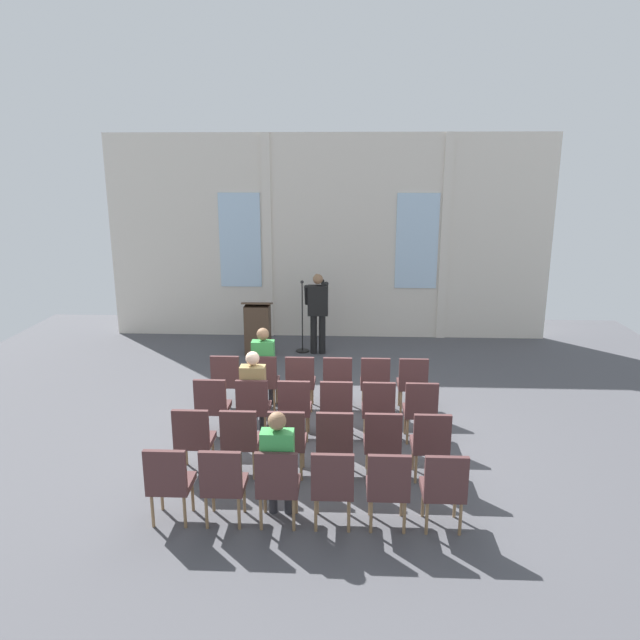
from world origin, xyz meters
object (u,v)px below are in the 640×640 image
object	(u,v)px
chair_r2_c3	(335,439)
chair_r2_c5	(430,441)
chair_r0_c2	(300,379)
chair_r3_c3	(333,483)
chair_r1_c0	(212,403)
chair_r3_c2	(278,482)
chair_r2_c1	(240,437)
chair_r3_c4	(388,485)
speaker	(318,308)
mic_stand	(302,336)
chair_r1_c5	(420,407)
chair_r0_c1	(264,378)
chair_r1_c3	(336,406)
chair_r3_c0	(169,480)
chair_r1_c4	(378,406)
chair_r2_c4	(382,440)
chair_r0_c3	(338,380)
chair_r0_c5	(412,381)
chair_r3_c5	(444,486)
audience_r0_c1	(264,364)
chair_r2_c2	(287,438)
chair_r1_c1	(253,404)
chair_r3_c1	(223,481)
chair_r0_c0	(227,378)
chair_r1_c2	(295,405)
audience_r3_c2	(278,461)
chair_r2_c0	(194,436)
lectern	(258,328)
audience_r1_c1	(254,389)
chair_r0_c4	(375,380)

from	to	relation	value
chair_r2_c3	chair_r2_c5	size ratio (longest dim) A/B	1.00
chair_r0_c2	chair_r3_c3	xyz separation A→B (m)	(0.60, -3.24, 0.00)
chair_r1_c0	chair_r3_c2	xyz separation A→B (m)	(1.20, -2.16, 0.00)
chair_r2_c1	chair_r3_c4	size ratio (longest dim) A/B	1.00
speaker	mic_stand	xyz separation A→B (m)	(-0.33, 0.09, -0.66)
chair_r1_c5	chair_r3_c2	world-z (taller)	same
chair_r0_c1	chair_r1_c3	bearing A→B (deg)	-41.95
chair_r3_c0	chair_r1_c4	bearing A→B (deg)	41.95
chair_r2_c3	chair_r3_c3	xyz separation A→B (m)	(0.00, -1.08, 0.00)
chair_r2_c4	chair_r0_c3	bearing A→B (deg)	105.55
chair_r0_c5	chair_r3_c5	world-z (taller)	same
chair_r3_c3	chair_r0_c1	bearing A→B (deg)	110.35
audience_r0_c1	chair_r3_c3	xyz separation A→B (m)	(1.20, -3.32, -0.22)
chair_r1_c3	chair_r2_c2	size ratio (longest dim) A/B	1.00
chair_r1_c4	chair_r3_c4	bearing A→B (deg)	-90.00
chair_r1_c5	chair_r2_c3	world-z (taller)	same
audience_r0_c1	chair_r1_c1	world-z (taller)	audience_r0_c1
chair_r3_c5	chair_r3_c1	bearing A→B (deg)	180.00
chair_r0_c0	chair_r1_c2	xyz separation A→B (m)	(1.20, -1.08, 0.00)
chair_r0_c5	chair_r1_c2	size ratio (longest dim) A/B	1.00
chair_r1_c4	mic_stand	bearing A→B (deg)	108.40
chair_r0_c1	chair_r2_c2	xyz separation A→B (m)	(0.60, -2.16, 0.00)
chair_r0_c5	chair_r1_c5	xyz separation A→B (m)	(0.00, -1.08, 0.00)
chair_r3_c5	chair_r2_c4	bearing A→B (deg)	119.09
chair_r2_c1	chair_r3_c1	distance (m)	1.08
mic_stand	chair_r2_c1	size ratio (longest dim) A/B	1.65
chair_r3_c0	audience_r3_c2	size ratio (longest dim) A/B	0.70
chair_r2_c0	chair_r2_c1	xyz separation A→B (m)	(0.60, 0.00, 0.00)
lectern	chair_r0_c5	world-z (taller)	lectern
chair_r0_c0	chair_r1_c3	world-z (taller)	same
chair_r2_c3	chair_r3_c5	xyz separation A→B (m)	(1.20, -1.08, 0.00)
chair_r1_c2	lectern	bearing A→B (deg)	105.63
chair_r1_c2	audience_r0_c1	bearing A→B (deg)	117.41
chair_r2_c5	audience_r3_c2	world-z (taller)	audience_r3_c2
chair_r2_c5	audience_r1_c1	bearing A→B (deg)	154.21
chair_r2_c0	chair_r2_c5	size ratio (longest dim) A/B	1.00
lectern	chair_r0_c3	xyz separation A→B (m)	(1.73, -2.96, -0.02)
chair_r2_c2	chair_r1_c1	bearing A→B (deg)	119.09
chair_r2_c1	audience_r3_c2	world-z (taller)	audience_r3_c2
chair_r2_c5	chair_r3_c0	size ratio (longest dim) A/B	1.00
chair_r0_c1	chair_r1_c3	distance (m)	1.62
chair_r0_c0	chair_r2_c2	size ratio (longest dim) A/B	1.00
chair_r1_c3	chair_r2_c2	distance (m)	1.24
chair_r3_c3	chair_r3_c4	size ratio (longest dim) A/B	1.00
chair_r0_c1	chair_r3_c5	xyz separation A→B (m)	(2.41, -3.24, 0.00)
audience_r0_c1	lectern	bearing A→B (deg)	100.41
chair_r0_c4	audience_r3_c2	world-z (taller)	audience_r3_c2
speaker	chair_r1_c1	distance (m)	4.22
speaker	audience_r0_c1	xyz separation A→B (m)	(-0.73, -2.97, -0.24)
lectern	chair_r2_c5	bearing A→B (deg)	-60.20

